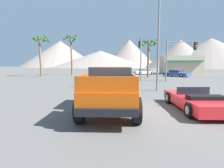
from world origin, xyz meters
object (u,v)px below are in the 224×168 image
orange_pickup_truck (110,86)px  street_lamp_post (159,31)px  palm_tree_tall (149,47)px  traffic_light_crosswalk (140,50)px  parked_car_white (144,72)px  parked_car_blue (176,73)px  traffic_light_main (180,52)px  palm_tree_leaning (40,44)px  parked_car_tan (109,73)px  red_convertible_car (197,101)px  palm_tree_short (71,44)px

orange_pickup_truck → street_lamp_post: (3.10, 6.19, 3.48)m
street_lamp_post → palm_tree_tall: bearing=86.0°
traffic_light_crosswalk → street_lamp_post: (0.58, -10.88, 0.51)m
orange_pickup_truck → palm_tree_tall: 21.83m
orange_pickup_truck → parked_car_white: 30.06m
parked_car_white → parked_car_blue: parked_car_blue is taller
parked_car_white → palm_tree_tall: 9.63m
traffic_light_main → street_lamp_post: 8.91m
orange_pickup_truck → traffic_light_crosswalk: 17.51m
parked_car_blue → traffic_light_main: 9.84m
traffic_light_main → palm_tree_leaning: (-21.03, 7.18, 1.97)m
parked_car_tan → traffic_light_main: 12.56m
red_convertible_car → parked_car_tan: bearing=102.0°
palm_tree_tall → parked_car_white: bearing=88.4°
orange_pickup_truck → parked_car_tan: (-2.38, 21.93, -0.50)m
palm_tree_tall → palm_tree_short: bearing=161.2°
traffic_light_main → palm_tree_leaning: size_ratio=0.69×
parked_car_white → parked_car_blue: 8.09m
palm_tree_short → palm_tree_leaning: bearing=-129.8°
parked_car_tan → street_lamp_post: bearing=-6.3°
palm_tree_tall → orange_pickup_truck: bearing=-101.1°
parked_car_blue → street_lamp_post: bearing=23.2°
traffic_light_main → palm_tree_short: (-17.15, 11.84, 2.54)m
orange_pickup_truck → parked_car_blue: 25.02m
red_convertible_car → street_lamp_post: (-0.86, 5.73, 4.19)m
orange_pickup_truck → red_convertible_car: (3.96, 0.46, -0.71)m
traffic_light_main → street_lamp_post: (-3.92, -7.93, 1.06)m
parked_car_tan → palm_tree_leaning: (-11.63, -0.63, 4.89)m
street_lamp_post → palm_tree_tall: (1.04, 14.91, 0.25)m
orange_pickup_truck → palm_tree_tall: size_ratio=0.80×
orange_pickup_truck → palm_tree_leaning: bearing=120.4°
palm_tree_tall → street_lamp_post: bearing=-94.0°
parked_car_tan → traffic_light_main: traffic_light_main is taller
traffic_light_crosswalk → palm_tree_short: 15.59m
traffic_light_main → palm_tree_tall: (-2.88, 6.98, 1.31)m
parked_car_white → traffic_light_main: 16.11m
traffic_light_crosswalk → palm_tree_tall: size_ratio=0.91×
orange_pickup_truck → parked_car_tan: bearing=93.3°
traffic_light_crosswalk → street_lamp_post: size_ratio=0.76×
parked_car_white → palm_tree_short: bearing=82.0°
orange_pickup_truck → parked_car_tan: size_ratio=1.09×
parked_car_tan → traffic_light_crosswalk: size_ratio=0.80×
red_convertible_car → parked_car_white: size_ratio=0.88×
parked_car_white → parked_car_blue: size_ratio=1.10×
red_convertible_car → parked_car_tan: (-6.34, 21.47, 0.21)m
traffic_light_main → traffic_light_crosswalk: size_ratio=0.86×
traffic_light_main → orange_pickup_truck: bearing=-116.4°
traffic_light_crosswalk → palm_tree_short: size_ratio=0.71×
parked_car_blue → parked_car_tan: (-11.60, -1.32, 0.04)m
palm_tree_tall → palm_tree_short: 15.12m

